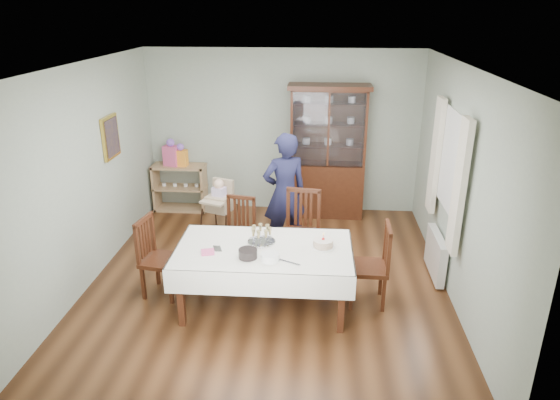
# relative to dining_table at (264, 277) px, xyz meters

# --- Properties ---
(floor) EXTENTS (5.00, 5.00, 0.00)m
(floor) POSITION_rel_dining_table_xyz_m (-0.02, 0.59, -0.38)
(floor) COLOR #593319
(floor) RESTS_ON ground
(room_shell) EXTENTS (5.00, 5.00, 5.00)m
(room_shell) POSITION_rel_dining_table_xyz_m (-0.02, 1.12, 1.32)
(room_shell) COLOR #9EAA99
(room_shell) RESTS_ON floor
(dining_table) EXTENTS (2.01, 1.17, 0.76)m
(dining_table) POSITION_rel_dining_table_xyz_m (0.00, 0.00, 0.00)
(dining_table) COLOR #411F10
(dining_table) RESTS_ON floor
(china_cabinet) EXTENTS (1.30, 0.48, 2.18)m
(china_cabinet) POSITION_rel_dining_table_xyz_m (0.73, 2.85, 0.74)
(china_cabinet) COLOR #411F10
(china_cabinet) RESTS_ON floor
(sideboard) EXTENTS (0.90, 0.38, 0.80)m
(sideboard) POSITION_rel_dining_table_xyz_m (-1.77, 2.87, 0.02)
(sideboard) COLOR tan
(sideboard) RESTS_ON floor
(picture_frame) EXTENTS (0.04, 0.48, 0.58)m
(picture_frame) POSITION_rel_dining_table_xyz_m (-2.24, 1.39, 1.27)
(picture_frame) COLOR gold
(picture_frame) RESTS_ON room_shell
(window) EXTENTS (0.04, 1.02, 1.22)m
(window) POSITION_rel_dining_table_xyz_m (2.20, 0.89, 1.17)
(window) COLOR white
(window) RESTS_ON room_shell
(curtain_left) EXTENTS (0.07, 0.30, 1.55)m
(curtain_left) POSITION_rel_dining_table_xyz_m (2.14, 0.27, 1.07)
(curtain_left) COLOR silver
(curtain_left) RESTS_ON room_shell
(curtain_right) EXTENTS (0.07, 0.30, 1.55)m
(curtain_right) POSITION_rel_dining_table_xyz_m (2.14, 1.51, 1.07)
(curtain_right) COLOR silver
(curtain_right) RESTS_ON room_shell
(radiator) EXTENTS (0.10, 0.80, 0.55)m
(radiator) POSITION_rel_dining_table_xyz_m (2.14, 0.89, -0.08)
(radiator) COLOR white
(radiator) RESTS_ON floor
(chair_far_left) EXTENTS (0.49, 0.49, 0.94)m
(chair_far_left) POSITION_rel_dining_table_xyz_m (-0.47, 0.98, -0.11)
(chair_far_left) COLOR #411F10
(chair_far_left) RESTS_ON floor
(chair_far_right) EXTENTS (0.53, 0.53, 1.07)m
(chair_far_right) POSITION_rel_dining_table_xyz_m (0.38, 0.95, -0.07)
(chair_far_right) COLOR #411F10
(chair_far_right) RESTS_ON floor
(chair_end_left) EXTENTS (0.51, 0.51, 0.98)m
(chair_end_left) POSITION_rel_dining_table_xyz_m (-1.27, 0.18, -0.09)
(chair_end_left) COLOR #411F10
(chair_end_left) RESTS_ON floor
(chair_end_right) EXTENTS (0.46, 0.46, 1.00)m
(chair_end_right) POSITION_rel_dining_table_xyz_m (1.22, 0.18, -0.09)
(chair_end_right) COLOR #411F10
(chair_end_right) RESTS_ON floor
(woman) EXTENTS (0.74, 0.63, 1.73)m
(woman) POSITION_rel_dining_table_xyz_m (0.13, 1.49, 0.48)
(woman) COLOR #161732
(woman) RESTS_ON floor
(high_chair) EXTENTS (0.57, 0.57, 1.01)m
(high_chair) POSITION_rel_dining_table_xyz_m (-0.82, 1.60, 0.01)
(high_chair) COLOR black
(high_chair) RESTS_ON floor
(champagne_tray) EXTENTS (0.32, 0.32, 0.20)m
(champagne_tray) POSITION_rel_dining_table_xyz_m (-0.04, 0.14, 0.43)
(champagne_tray) COLOR silver
(champagne_tray) RESTS_ON dining_table
(birthday_cake) EXTENTS (0.26, 0.26, 0.18)m
(birthday_cake) POSITION_rel_dining_table_xyz_m (0.67, 0.07, 0.42)
(birthday_cake) COLOR white
(birthday_cake) RESTS_ON dining_table
(plate_stack_dark) EXTENTS (0.25, 0.25, 0.10)m
(plate_stack_dark) POSITION_rel_dining_table_xyz_m (-0.15, -0.24, 0.42)
(plate_stack_dark) COLOR black
(plate_stack_dark) RESTS_ON dining_table
(plate_stack_white) EXTENTS (0.26, 0.26, 0.09)m
(plate_stack_white) POSITION_rel_dining_table_xyz_m (0.10, -0.29, 0.42)
(plate_stack_white) COLOR white
(plate_stack_white) RESTS_ON dining_table
(napkin_stack) EXTENTS (0.18, 0.18, 0.02)m
(napkin_stack) POSITION_rel_dining_table_xyz_m (-0.61, -0.17, 0.39)
(napkin_stack) COLOR #E05288
(napkin_stack) RESTS_ON dining_table
(cutlery) EXTENTS (0.15, 0.18, 0.01)m
(cutlery) POSITION_rel_dining_table_xyz_m (-0.55, -0.07, 0.38)
(cutlery) COLOR silver
(cutlery) RESTS_ON dining_table
(cake_knife) EXTENTS (0.29, 0.16, 0.01)m
(cake_knife) POSITION_rel_dining_table_xyz_m (0.29, -0.31, 0.38)
(cake_knife) COLOR silver
(cake_knife) RESTS_ON dining_table
(gift_bag_pink) EXTENTS (0.28, 0.22, 0.46)m
(gift_bag_pink) POSITION_rel_dining_table_xyz_m (-1.87, 2.85, 0.62)
(gift_bag_pink) COLOR #E05288
(gift_bag_pink) RESTS_ON sideboard
(gift_bag_orange) EXTENTS (0.22, 0.16, 0.38)m
(gift_bag_orange) POSITION_rel_dining_table_xyz_m (-1.71, 2.85, 0.59)
(gift_bag_orange) COLOR orange
(gift_bag_orange) RESTS_ON sideboard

